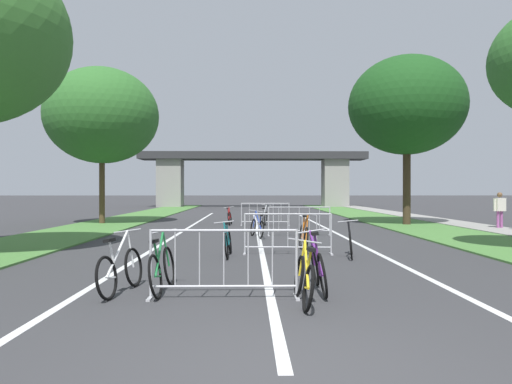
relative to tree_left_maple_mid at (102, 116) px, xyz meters
name	(u,v)px	position (x,y,z in m)	size (l,w,h in m)	color
ground_plane	(286,376)	(7.48, -19.12, -5.26)	(300.00, 300.00, 0.00)	#333335
grass_verge_left	(122,221)	(0.39, 2.25, -5.23)	(3.29, 52.25, 0.05)	#477A38
grass_verge_right	(388,220)	(14.58, 2.25, -5.23)	(3.29, 52.25, 0.05)	#477A38
sidewalk_path_right	(435,220)	(17.14, 2.25, -5.22)	(1.84, 52.25, 0.08)	gray
lane_stripe_center	(258,231)	(7.48, -4.01, -5.25)	(0.14, 30.23, 0.01)	silver
lane_stripe_right_lane	(332,231)	(10.48, -4.01, -5.25)	(0.14, 30.23, 0.01)	silver
lane_stripe_left_lane	(183,231)	(4.48, -4.01, -5.25)	(0.14, 30.23, 0.01)	silver
overpass_bridge	(253,170)	(7.48, 24.06, -1.60)	(22.21, 3.23, 5.39)	#2D2D30
tree_left_maple_mid	(102,116)	(0.00, 0.00, 0.00)	(5.44, 5.44, 7.58)	#4C3823
tree_right_pine_near	(407,106)	(14.53, -0.97, 0.35)	(5.42, 5.42, 7.93)	#3D2D1E
crowd_barrier_nearest	(224,264)	(6.77, -16.07, -4.74)	(2.28, 0.45, 1.05)	#ADADB2
crowd_barrier_second	(288,234)	(8.14, -11.06, -4.74)	(2.30, 0.56, 1.05)	#ADADB2
crowd_barrier_third	(299,221)	(8.96, -6.05, -4.74)	(2.28, 0.46, 1.05)	#ADADB2
crowd_barrier_fourth	(265,214)	(7.89, -1.04, -4.74)	(2.29, 0.55, 1.05)	#ADADB2
bicycle_purple_0	(318,268)	(8.27, -15.64, -4.86)	(0.50, 1.70, 1.00)	black
bicycle_blue_1	(257,227)	(7.43, -6.64, -4.91)	(0.56, 1.69, 0.95)	black
bicycle_silver_2	(264,218)	(7.81, -1.44, -4.89)	(0.60, 1.67, 0.99)	black
bicycle_red_3	(230,218)	(6.22, -0.67, -4.90)	(0.51, 1.62, 0.88)	black
bicycle_black_4	(351,242)	(9.65, -11.56, -4.89)	(0.63, 1.68, 0.95)	black
bicycle_white_5	(121,270)	(5.11, -15.69, -4.88)	(0.48, 1.69, 1.00)	black
bicycle_teal_6	(228,242)	(6.62, -11.47, -4.90)	(0.48, 1.67, 0.92)	black
bicycle_orange_7	(304,237)	(8.62, -10.50, -4.86)	(0.46, 1.76, 1.05)	black
bicycle_green_8	(162,269)	(5.76, -15.63, -4.88)	(0.47, 1.69, 0.99)	black
bicycle_yellow_9	(304,279)	(7.94, -16.46, -4.90)	(0.52, 1.61, 0.92)	black
pedestrian_with_backpack	(500,207)	(17.63, -3.44, -4.31)	(0.56, 0.34, 1.56)	#994C8C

